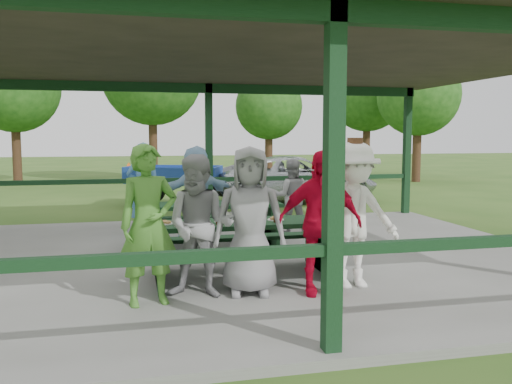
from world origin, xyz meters
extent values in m
plane|color=#2F541A|center=(0.00, 0.00, 0.00)|extent=(90.00, 90.00, 0.00)
cube|color=slate|center=(0.00, 0.00, 0.05)|extent=(10.00, 8.00, 0.10)
cube|color=black|center=(0.00, -3.80, 1.60)|extent=(0.15, 0.15, 3.00)
cube|color=black|center=(0.00, 3.80, 1.60)|extent=(0.15, 0.15, 3.00)
cube|color=black|center=(4.80, 3.80, 1.60)|extent=(0.15, 0.15, 3.00)
cube|color=black|center=(-2.40, -3.80, 1.00)|extent=(4.65, 0.10, 0.10)
cube|color=black|center=(-2.40, 3.80, 1.00)|extent=(4.65, 0.10, 0.10)
cube|color=black|center=(2.40, 3.80, 1.00)|extent=(4.65, 0.10, 0.10)
cube|color=black|center=(0.00, -3.80, 3.00)|extent=(9.80, 0.15, 0.20)
cube|color=black|center=(0.00, 3.80, 3.00)|extent=(9.80, 0.15, 0.20)
cube|color=#2B241F|center=(0.00, 0.00, 3.22)|extent=(10.60, 8.60, 0.24)
cube|color=black|center=(-0.25, -1.20, 0.82)|extent=(2.60, 0.75, 0.06)
cube|color=black|center=(-0.25, -1.75, 0.53)|extent=(2.60, 0.28, 0.05)
cube|color=black|center=(-0.25, -0.65, 0.53)|extent=(2.60, 0.28, 0.05)
cube|color=black|center=(-1.37, -1.20, 0.47)|extent=(0.06, 0.70, 0.75)
cube|color=black|center=(0.87, -1.20, 0.47)|extent=(0.06, 0.70, 0.75)
cube|color=black|center=(-1.37, -1.20, 0.33)|extent=(0.06, 1.39, 0.45)
cube|color=black|center=(0.87, -1.20, 0.33)|extent=(0.06, 1.39, 0.45)
cube|color=black|center=(-0.43, 0.80, 0.82)|extent=(2.40, 0.75, 0.06)
cube|color=black|center=(-0.43, 0.25, 0.53)|extent=(2.40, 0.28, 0.05)
cube|color=black|center=(-0.43, 1.35, 0.53)|extent=(2.40, 0.28, 0.05)
cube|color=black|center=(-1.46, 0.80, 0.47)|extent=(0.06, 0.70, 0.75)
cube|color=black|center=(0.59, 0.80, 0.47)|extent=(0.06, 0.70, 0.75)
cube|color=black|center=(-1.46, 0.80, 0.33)|extent=(0.06, 1.39, 0.45)
cube|color=black|center=(0.59, 0.80, 0.33)|extent=(0.06, 1.39, 0.45)
cylinder|color=white|center=(-1.28, -1.20, 0.86)|extent=(0.22, 0.22, 0.01)
torus|color=#9E7038|center=(-1.32, -1.22, 0.88)|extent=(0.10, 0.10, 0.03)
torus|color=#9E7038|center=(-1.24, -1.22, 0.88)|extent=(0.10, 0.10, 0.03)
torus|color=#9E7038|center=(-1.28, -1.16, 0.88)|extent=(0.10, 0.10, 0.03)
cylinder|color=white|center=(-0.53, -1.20, 0.86)|extent=(0.22, 0.22, 0.01)
torus|color=#9E7038|center=(-0.57, -1.22, 0.88)|extent=(0.10, 0.10, 0.03)
torus|color=#9E7038|center=(-0.49, -1.22, 0.88)|extent=(0.10, 0.10, 0.03)
torus|color=#9E7038|center=(-0.53, -1.16, 0.88)|extent=(0.10, 0.10, 0.03)
cylinder|color=white|center=(0.19, -1.20, 0.86)|extent=(0.22, 0.22, 0.01)
torus|color=#9E7038|center=(0.15, -1.22, 0.88)|extent=(0.10, 0.10, 0.03)
torus|color=#9E7038|center=(0.23, -1.22, 0.88)|extent=(0.10, 0.10, 0.03)
torus|color=#9E7038|center=(0.19, -1.16, 0.88)|extent=(0.10, 0.10, 0.03)
cylinder|color=white|center=(0.81, -1.20, 0.86)|extent=(0.22, 0.22, 0.01)
torus|color=#9E7038|center=(0.77, -1.22, 0.88)|extent=(0.10, 0.10, 0.03)
torus|color=#9E7038|center=(0.85, -1.22, 0.88)|extent=(0.10, 0.10, 0.03)
torus|color=#9E7038|center=(0.81, -1.16, 0.88)|extent=(0.10, 0.10, 0.03)
cylinder|color=#381E0F|center=(-1.35, -1.38, 0.90)|extent=(0.06, 0.06, 0.10)
cylinder|color=#381E0F|center=(-0.87, -1.38, 0.90)|extent=(0.06, 0.06, 0.10)
cylinder|color=#381E0F|center=(-0.62, -1.38, 0.90)|extent=(0.06, 0.06, 0.10)
cylinder|color=#381E0F|center=(-0.48, -1.38, 0.90)|extent=(0.06, 0.06, 0.10)
cylinder|color=#381E0F|center=(-0.16, -1.38, 0.90)|extent=(0.06, 0.06, 0.10)
cylinder|color=#381E0F|center=(0.14, -1.38, 0.90)|extent=(0.06, 0.06, 0.10)
cone|color=white|center=(-0.71, -1.00, 0.90)|extent=(0.09, 0.09, 0.10)
cone|color=white|center=(-0.41, -1.00, 0.90)|extent=(0.09, 0.09, 0.10)
cone|color=white|center=(-0.39, -1.00, 0.90)|extent=(0.09, 0.09, 0.10)
cone|color=white|center=(-0.13, -1.00, 0.90)|extent=(0.09, 0.09, 0.10)
cone|color=white|center=(-0.02, -1.00, 0.90)|extent=(0.09, 0.09, 0.10)
imported|color=#47862C|center=(-1.51, -2.11, 1.00)|extent=(0.73, 0.56, 1.79)
imported|color=gray|center=(-0.92, -1.95, 0.93)|extent=(0.97, 0.86, 1.66)
imported|color=gray|center=(-0.33, -1.97, 0.98)|extent=(0.95, 0.71, 1.76)
imported|color=red|center=(0.48, -2.14, 0.95)|extent=(1.06, 0.59, 1.71)
imported|color=white|center=(0.98, -1.96, 1.00)|extent=(1.18, 0.70, 1.80)
cylinder|color=#4E2E1A|center=(0.98, -1.96, 1.84)|extent=(0.33, 0.33, 0.02)
cylinder|color=#4E2E1A|center=(0.98, -1.96, 1.90)|extent=(0.19, 0.19, 0.11)
imported|color=#80A8C7|center=(-0.55, 1.69, 0.95)|extent=(1.65, 1.03, 1.70)
imported|color=teal|center=(-1.47, 2.33, 0.97)|extent=(0.68, 0.49, 1.75)
imported|color=gray|center=(1.29, 1.77, 0.82)|extent=(0.80, 0.68, 1.43)
imported|color=silver|center=(3.07, 7.30, 0.68)|extent=(5.01, 2.50, 1.36)
cube|color=navy|center=(-0.53, 7.13, 0.72)|extent=(2.78, 2.01, 0.11)
cube|color=navy|center=(-0.74, 6.54, 0.94)|extent=(2.38, 0.88, 0.36)
cube|color=navy|center=(-0.32, 7.72, 0.94)|extent=(2.38, 0.88, 0.36)
cube|color=navy|center=(-1.71, 7.55, 0.94)|extent=(0.47, 1.20, 0.36)
cube|color=navy|center=(0.65, 6.72, 0.94)|extent=(0.47, 1.20, 0.36)
cylinder|color=black|center=(-1.51, 6.77, 0.34)|extent=(0.69, 0.38, 0.68)
cylinder|color=yellow|center=(-1.51, 6.77, 0.34)|extent=(0.30, 0.27, 0.25)
cylinder|color=black|center=(-1.07, 8.03, 0.34)|extent=(0.69, 0.38, 0.68)
cylinder|color=yellow|center=(-1.07, 8.03, 0.34)|extent=(0.30, 0.27, 0.25)
cylinder|color=black|center=(0.01, 6.23, 0.34)|extent=(0.69, 0.38, 0.68)
cylinder|color=yellow|center=(0.01, 6.23, 0.34)|extent=(0.30, 0.27, 0.25)
cylinder|color=black|center=(0.45, 7.50, 0.34)|extent=(0.69, 0.38, 0.68)
cylinder|color=yellow|center=(0.45, 7.50, 0.34)|extent=(0.30, 0.27, 0.25)
cube|color=navy|center=(1.07, 6.57, 0.63)|extent=(0.87, 0.36, 0.07)
cone|color=#F2590C|center=(-1.75, 7.56, 1.03)|extent=(0.14, 0.34, 0.36)
cylinder|color=#372116|center=(-6.27, 15.77, 1.45)|extent=(0.36, 0.36, 2.90)
sphere|color=#1A4913|center=(-6.27, 15.77, 3.94)|extent=(3.71, 3.71, 3.71)
cylinder|color=#372116|center=(-0.76, 15.59, 1.66)|extent=(0.36, 0.36, 3.32)
sphere|color=#1A4913|center=(-0.76, 15.59, 4.52)|extent=(4.25, 4.25, 4.25)
cylinder|color=#372116|center=(4.68, 16.85, 1.23)|extent=(0.36, 0.36, 2.46)
sphere|color=#1A4913|center=(4.68, 16.85, 3.35)|extent=(3.15, 3.15, 3.15)
cylinder|color=#372116|center=(10.16, 12.83, 1.35)|extent=(0.36, 0.36, 2.71)
sphere|color=#1A4913|center=(10.16, 12.83, 3.68)|extent=(3.47, 3.47, 3.47)
cylinder|color=#372116|center=(9.66, 16.82, 1.50)|extent=(0.36, 0.36, 3.00)
sphere|color=#1A4913|center=(9.66, 16.82, 4.08)|extent=(3.84, 3.84, 3.84)
camera|label=1|loc=(-1.67, -8.13, 1.98)|focal=38.00mm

